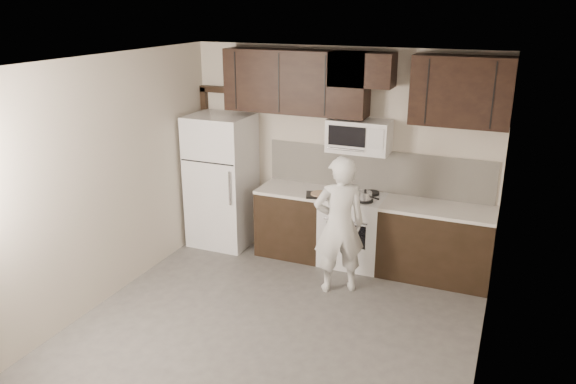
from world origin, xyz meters
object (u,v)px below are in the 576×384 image
Objects in this scene: stove at (353,229)px; person at (339,225)px; microwave at (359,136)px; refrigerator at (222,181)px.

person reaches higher than stove.
person is (0.05, -0.76, 0.35)m from stove.
microwave is 0.42× the size of refrigerator.
refrigerator is at bearing -50.08° from person.
microwave is (-0.00, 0.12, 1.19)m from stove.
refrigerator is 2.03m from person.
stove is at bearing -115.81° from person.
microwave is at bearing 5.15° from refrigerator.
microwave is at bearing -116.32° from person.
refrigerator reaches higher than stove.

